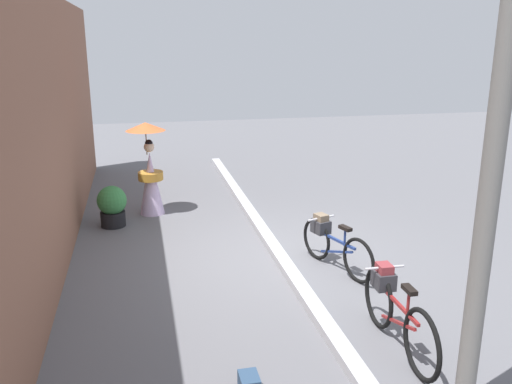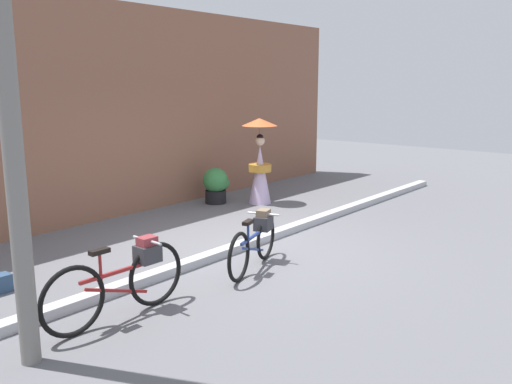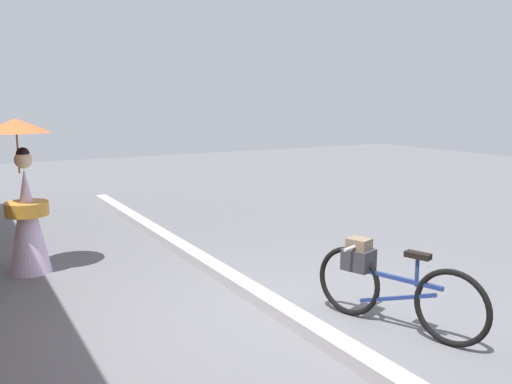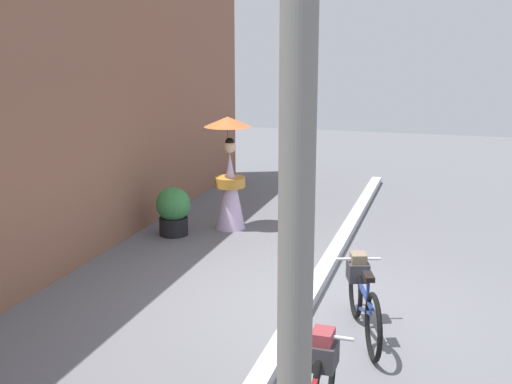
# 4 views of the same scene
# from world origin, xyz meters

# --- Properties ---
(ground_plane) EXTENTS (30.00, 30.00, 0.00)m
(ground_plane) POSITION_xyz_m (0.00, 0.00, 0.00)
(ground_plane) COLOR slate
(building_wall) EXTENTS (14.00, 0.40, 4.04)m
(building_wall) POSITION_xyz_m (0.00, 3.43, 2.02)
(building_wall) COLOR brown
(building_wall) RESTS_ON ground_plane
(sidewalk_curb) EXTENTS (14.00, 0.20, 0.12)m
(sidewalk_curb) POSITION_xyz_m (0.00, 0.00, 0.06)
(sidewalk_curb) COLOR #B2B2B7
(sidewalk_curb) RESTS_ON ground_plane
(bicycle_near_officer) EXTENTS (1.83, 0.48, 0.85)m
(bicycle_near_officer) POSITION_xyz_m (-2.73, -0.64, 0.45)
(bicycle_near_officer) COLOR black
(bicycle_near_officer) RESTS_ON ground_plane
(bicycle_far_side) EXTENTS (1.60, 0.64, 0.77)m
(bicycle_far_side) POSITION_xyz_m (-0.52, -0.70, 0.41)
(bicycle_far_side) COLOR black
(bicycle_far_side) RESTS_ON ground_plane
(person_with_parasol) EXTENTS (0.76, 0.76, 1.82)m
(person_with_parasol) POSITION_xyz_m (2.76, 1.89, 0.90)
(person_with_parasol) COLOR silver
(person_with_parasol) RESTS_ON ground_plane
(potted_plant_by_door) EXTENTS (0.55, 0.54, 0.77)m
(potted_plant_by_door) POSITION_xyz_m (2.15, 2.61, 0.41)
(potted_plant_by_door) COLOR black
(potted_plant_by_door) RESTS_ON ground_plane
(backpack_on_pavement) EXTENTS (0.26, 0.19, 0.23)m
(backpack_on_pavement) POSITION_xyz_m (-3.27, 1.15, 0.12)
(backpack_on_pavement) COLOR navy
(backpack_on_pavement) RESTS_ON ground_plane
(utility_pole) EXTENTS (0.18, 0.18, 4.80)m
(utility_pole) POSITION_xyz_m (-3.90, -0.78, 2.40)
(utility_pole) COLOR slate
(utility_pole) RESTS_ON ground_plane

